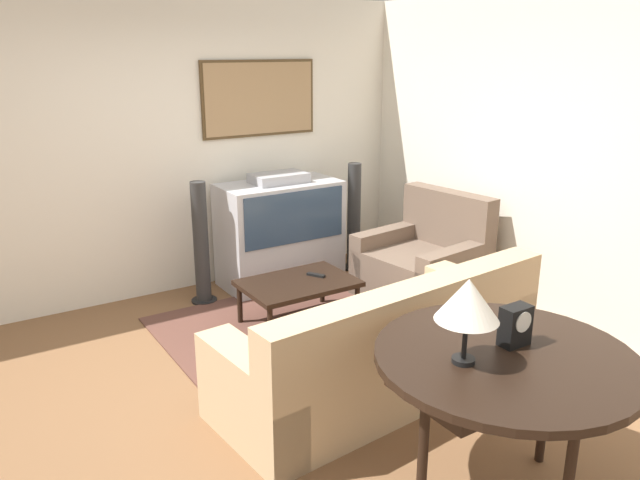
% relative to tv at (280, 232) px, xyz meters
% --- Properties ---
extents(ground_plane, '(12.00, 12.00, 0.00)m').
position_rel_tv_xyz_m(ground_plane, '(-1.10, -1.73, -0.52)').
color(ground_plane, brown).
extents(wall_back, '(12.00, 0.10, 2.70)m').
position_rel_tv_xyz_m(wall_back, '(-1.08, 0.40, 0.84)').
color(wall_back, silver).
rests_on(wall_back, ground_plane).
extents(wall_right, '(0.06, 12.00, 2.70)m').
position_rel_tv_xyz_m(wall_right, '(1.53, -1.73, 0.83)').
color(wall_right, silver).
rests_on(wall_right, ground_plane).
extents(area_rug, '(1.99, 1.43, 0.01)m').
position_rel_tv_xyz_m(area_rug, '(-0.48, -0.85, -0.51)').
color(area_rug, brown).
rests_on(area_rug, ground_plane).
extents(tv, '(1.16, 0.60, 1.10)m').
position_rel_tv_xyz_m(tv, '(0.00, 0.00, 0.00)').
color(tv, '#B7B7BC').
rests_on(tv, ground_plane).
extents(couch, '(2.31, 1.05, 0.86)m').
position_rel_tv_xyz_m(couch, '(-0.43, -2.20, -0.21)').
color(couch, tan).
rests_on(couch, ground_plane).
extents(armchair, '(1.01, 1.08, 0.97)m').
position_rel_tv_xyz_m(armchair, '(0.93, -1.06, -0.21)').
color(armchair, brown).
rests_on(armchair, ground_plane).
extents(coffee_table, '(0.92, 0.64, 0.39)m').
position_rel_tv_xyz_m(coffee_table, '(-0.36, -0.95, -0.17)').
color(coffee_table, black).
rests_on(coffee_table, ground_plane).
extents(console_table, '(1.27, 1.27, 0.82)m').
position_rel_tv_xyz_m(console_table, '(-0.59, -3.32, 0.24)').
color(console_table, black).
rests_on(console_table, ground_plane).
extents(table_lamp, '(0.30, 0.30, 0.42)m').
position_rel_tv_xyz_m(table_lamp, '(-0.82, -3.27, 0.61)').
color(table_lamp, black).
rests_on(table_lamp, console_table).
extents(mantel_clock, '(0.15, 0.10, 0.21)m').
position_rel_tv_xyz_m(mantel_clock, '(-0.48, -3.27, 0.41)').
color(mantel_clock, black).
rests_on(mantel_clock, console_table).
extents(remote, '(0.12, 0.16, 0.02)m').
position_rel_tv_xyz_m(remote, '(-0.17, -0.93, -0.12)').
color(remote, black).
rests_on(remote, coffee_table).
extents(speaker_tower_left, '(0.23, 0.23, 1.12)m').
position_rel_tv_xyz_m(speaker_tower_left, '(-0.84, -0.06, 0.02)').
color(speaker_tower_left, black).
rests_on(speaker_tower_left, ground_plane).
extents(speaker_tower_right, '(0.23, 0.23, 1.12)m').
position_rel_tv_xyz_m(speaker_tower_right, '(0.84, -0.06, 0.02)').
color(speaker_tower_right, black).
rests_on(speaker_tower_right, ground_plane).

